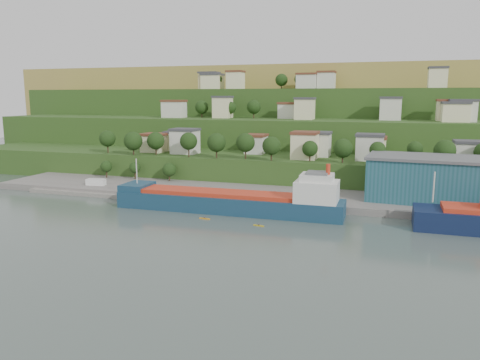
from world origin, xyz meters
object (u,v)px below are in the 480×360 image
at_px(cargo_ship_near, 235,203).
at_px(caravan, 96,183).
at_px(warehouse, 423,178).
at_px(kayak_orange, 205,218).

relative_size(cargo_ship_near, caravan, 10.16).
height_order(warehouse, caravan, warehouse).
xyz_separation_m(cargo_ship_near, caravan, (-53.85, 13.37, 0.05)).
distance_m(cargo_ship_near, kayak_orange, 11.01).
bearing_deg(kayak_orange, warehouse, 37.04).
distance_m(caravan, kayak_orange, 53.83).
bearing_deg(warehouse, caravan, -170.29).
height_order(cargo_ship_near, caravan, cargo_ship_near).
relative_size(warehouse, caravan, 5.17).
bearing_deg(cargo_ship_near, warehouse, 23.64).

